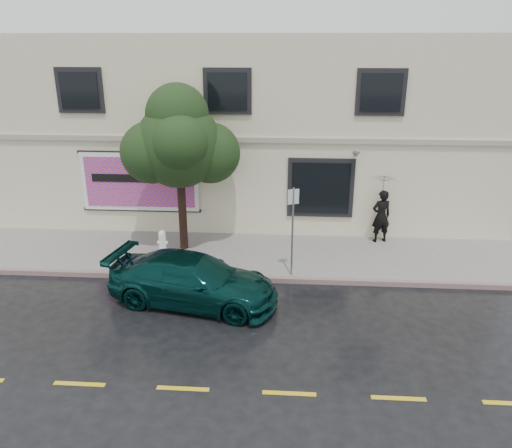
# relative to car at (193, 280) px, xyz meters

# --- Properties ---
(ground) EXTENTS (90.00, 90.00, 0.00)m
(ground) POSITION_rel_car_xyz_m (0.44, -0.12, -0.67)
(ground) COLOR black
(ground) RESTS_ON ground
(sidewalk) EXTENTS (20.00, 3.50, 0.15)m
(sidewalk) POSITION_rel_car_xyz_m (0.44, 3.13, -0.60)
(sidewalk) COLOR gray
(sidewalk) RESTS_ON ground
(curb) EXTENTS (20.00, 0.18, 0.16)m
(curb) POSITION_rel_car_xyz_m (0.44, 1.38, -0.60)
(curb) COLOR slate
(curb) RESTS_ON ground
(road_marking) EXTENTS (19.00, 0.12, 0.01)m
(road_marking) POSITION_rel_car_xyz_m (0.44, -3.62, -0.67)
(road_marking) COLOR gold
(road_marking) RESTS_ON ground
(building) EXTENTS (20.00, 8.12, 7.00)m
(building) POSITION_rel_car_xyz_m (0.44, 8.88, 2.83)
(building) COLOR beige
(building) RESTS_ON ground
(billboard) EXTENTS (4.30, 0.16, 2.20)m
(billboard) POSITION_rel_car_xyz_m (-2.76, 4.80, 1.38)
(billboard) COLOR white
(billboard) RESTS_ON ground
(car) EXTENTS (4.95, 2.95, 1.35)m
(car) POSITION_rel_car_xyz_m (0.00, 0.00, 0.00)
(car) COLOR #072D2C
(car) RESTS_ON ground
(pedestrian) EXTENTS (0.78, 0.62, 1.86)m
(pedestrian) POSITION_rel_car_xyz_m (5.73, 4.48, 0.41)
(pedestrian) COLOR black
(pedestrian) RESTS_ON sidewalk
(umbrella) EXTENTS (1.19, 1.19, 0.70)m
(umbrella) POSITION_rel_car_xyz_m (5.73, 4.48, 1.69)
(umbrella) COLOR black
(umbrella) RESTS_ON pedestrian
(street_tree) EXTENTS (2.73, 2.73, 4.89)m
(street_tree) POSITION_rel_car_xyz_m (-0.97, 3.43, 2.98)
(street_tree) COLOR black
(street_tree) RESTS_ON sidewalk
(fire_hydrant) EXTENTS (0.34, 0.32, 0.83)m
(fire_hydrant) POSITION_rel_car_xyz_m (-1.56, 2.88, -0.12)
(fire_hydrant) COLOR white
(fire_hydrant) RESTS_ON sidewalk
(sign_pole) EXTENTS (0.32, 0.13, 2.72)m
(sign_pole) POSITION_rel_car_xyz_m (2.66, 1.58, 1.10)
(sign_pole) COLOR gray
(sign_pole) RESTS_ON sidewalk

